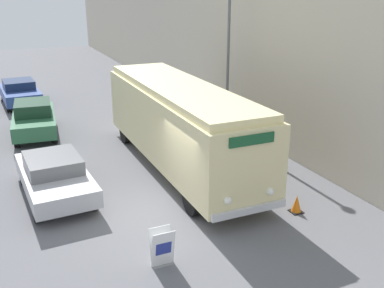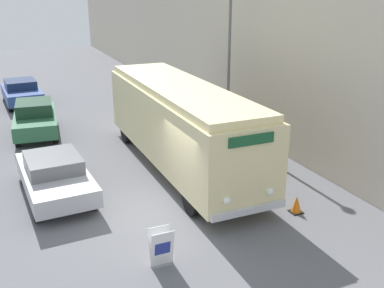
# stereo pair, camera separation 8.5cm
# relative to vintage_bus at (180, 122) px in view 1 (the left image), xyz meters

# --- Properties ---
(ground_plane) EXTENTS (80.00, 80.00, 0.00)m
(ground_plane) POSITION_rel_vintage_bus_xyz_m (-1.85, -3.00, -1.76)
(ground_plane) COLOR slate
(building_wall_right) EXTENTS (0.30, 60.00, 6.85)m
(building_wall_right) POSITION_rel_vintage_bus_xyz_m (4.44, 7.00, 1.66)
(building_wall_right) COLOR beige
(building_wall_right) RESTS_ON ground_plane
(vintage_bus) EXTENTS (2.44, 9.98, 3.12)m
(vintage_bus) POSITION_rel_vintage_bus_xyz_m (0.00, 0.00, 0.00)
(vintage_bus) COLOR black
(vintage_bus) RESTS_ON ground_plane
(sign_board) EXTENTS (0.56, 0.36, 0.97)m
(sign_board) POSITION_rel_vintage_bus_xyz_m (-2.77, -5.56, -1.29)
(sign_board) COLOR gray
(sign_board) RESTS_ON ground_plane
(streetlamp) EXTENTS (0.36, 0.36, 7.60)m
(streetlamp) POSITION_rel_vintage_bus_xyz_m (3.36, 2.64, 3.05)
(streetlamp) COLOR #595E60
(streetlamp) RESTS_ON ground_plane
(parked_car_near) EXTENTS (2.11, 4.36, 1.33)m
(parked_car_near) POSITION_rel_vintage_bus_xyz_m (-4.57, -0.59, -1.06)
(parked_car_near) COLOR black
(parked_car_near) RESTS_ON ground_plane
(parked_car_mid) EXTENTS (2.20, 4.41, 1.52)m
(parked_car_mid) POSITION_rel_vintage_bus_xyz_m (-4.51, 6.22, -0.99)
(parked_car_mid) COLOR black
(parked_car_mid) RESTS_ON ground_plane
(parked_car_far) EXTENTS (2.08, 4.20, 1.38)m
(parked_car_far) POSITION_rel_vintage_bus_xyz_m (-4.68, 12.27, -1.04)
(parked_car_far) COLOR black
(parked_car_far) RESTS_ON ground_plane
(traffic_cone) EXTENTS (0.36, 0.36, 0.54)m
(traffic_cone) POSITION_rel_vintage_bus_xyz_m (1.83, -4.67, -1.50)
(traffic_cone) COLOR black
(traffic_cone) RESTS_ON ground_plane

